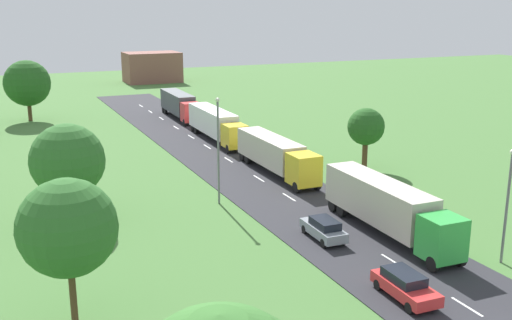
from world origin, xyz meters
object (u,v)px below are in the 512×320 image
Objects in this scene: tree_oak at (366,127)px; tree_maple at (67,161)px; truck_fourth at (179,104)px; tree_birch at (27,83)px; lamppost_lead at (508,200)px; truck_lead at (387,206)px; truck_second at (276,154)px; tree_elm at (68,228)px; distant_building at (152,67)px; truck_third at (216,124)px; car_lead at (405,285)px; lamppost_second at (218,146)px; car_second at (324,229)px.

tree_maple reaches higher than tree_oak.
truck_fourth is 21.95m from tree_birch.
lamppost_lead is 1.00× the size of tree_maple.
truck_lead reaches higher than truck_second.
truck_lead is at bearing 9.72° from tree_elm.
truck_fourth is at bearing 89.39° from truck_second.
tree_birch is 0.75× the size of distant_building.
truck_third is at bearing -49.61° from tree_birch.
tree_oak is (14.11, 25.00, 3.49)m from car_lead.
lamppost_second is at bearing -143.03° from truck_second.
car_lead is 21.17m from lamppost_second.
tree_birch is at bearing 160.93° from truck_fourth.
truck_third reaches higher than truck_second.
car_lead is 0.51× the size of tree_birch.
truck_second is 33.49m from truck_fourth.
truck_fourth is at bearing 88.66° from truck_third.
truck_third is 3.49× the size of car_second.
lamppost_lead is at bearing 9.78° from car_lead.
truck_fourth reaches higher than car_second.
tree_elm is at bearing -119.97° from truck_third.
truck_lead is 17.99m from truck_second.
car_second is (-4.83, -50.57, -1.30)m from truck_fourth.
truck_second is 17.70m from car_second.
distant_building is (30.46, 100.73, -2.12)m from tree_elm.
truck_lead is 1.20× the size of distant_building.
truck_fourth is 3.13× the size of car_second.
car_second is at bearing 169.09° from truck_lead.
car_lead is 106.44m from distant_building.
tree_oak is 37.55m from tree_elm.
distant_building is at bearing 82.56° from truck_third.
tree_elm is 105.26m from distant_building.
truck_second is 1.85× the size of lamppost_lead.
lamppost_second reaches higher than tree_elm.
tree_birch is at bearing 87.93° from tree_elm.
tree_maple is (-29.67, -3.46, 0.40)m from tree_oak.
truck_third is at bearing 90.43° from truck_lead.
lamppost_lead reaches higher than distant_building.
lamppost_lead is 24.01m from tree_oak.
truck_third is at bearing 60.03° from tree_elm.
tree_oak is at bearing 60.75° from truck_lead.
tree_birch is (-20.15, 40.58, 3.41)m from truck_second.
car_second is 96.79m from distant_building.
tree_elm is at bearing -135.70° from truck_second.
truck_second is 1.20× the size of distant_building.
distant_building is (28.21, 38.29, -2.26)m from tree_birch.
truck_second is at bearing -90.61° from truck_fourth.
truck_lead is 8.49m from lamppost_lead.
car_lead is at bearing -15.58° from tree_elm.
tree_elm is (-17.60, 4.91, 4.49)m from car_lead.
truck_third is 16.56m from truck_fourth.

